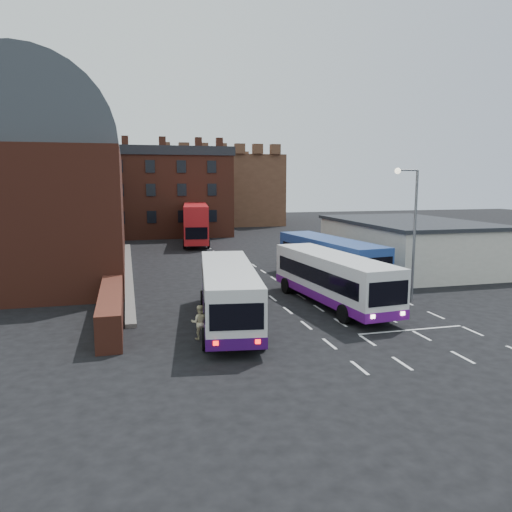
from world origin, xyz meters
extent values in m
plane|color=black|center=(0.00, 0.00, 0.00)|extent=(180.00, 180.00, 0.00)
cube|color=#602B1E|center=(-15.50, 21.00, 5.00)|extent=(12.00, 28.00, 10.00)
cylinder|color=#1E2328|center=(-15.50, 21.00, 10.00)|extent=(12.00, 26.00, 12.00)
cube|color=#602B1E|center=(-10.20, 2.00, 0.90)|extent=(1.20, 10.00, 1.80)
cube|color=beige|center=(15.00, 14.00, 2.00)|extent=(10.00, 16.00, 4.00)
cube|color=#282B30|center=(15.00, 14.00, 4.10)|extent=(10.40, 16.40, 0.30)
cube|color=brown|center=(-6.00, 46.00, 5.50)|extent=(22.00, 10.00, 11.00)
cube|color=brown|center=(6.00, 66.00, 6.00)|extent=(22.00, 22.00, 12.00)
cube|color=silver|center=(-4.03, 0.53, 1.86)|extent=(4.24, 11.96, 2.66)
cube|color=black|center=(-4.03, 0.53, 2.02)|extent=(4.13, 10.78, 0.96)
cylinder|color=black|center=(-4.84, 4.40, 0.53)|extent=(0.44, 1.09, 1.06)
cylinder|color=black|center=(-5.91, -3.40, 0.53)|extent=(0.44, 1.09, 1.06)
cylinder|color=black|center=(-2.20, 4.04, 0.53)|extent=(0.44, 1.09, 1.06)
cylinder|color=black|center=(-3.28, -3.76, 0.53)|extent=(0.44, 1.09, 1.06)
cube|color=silver|center=(3.07, 2.88, 1.87)|extent=(3.79, 11.95, 2.67)
cube|color=black|center=(3.07, 2.88, 2.03)|extent=(3.73, 10.76, 0.96)
cylinder|color=black|center=(4.76, -0.71, 0.53)|extent=(0.40, 1.09, 1.07)
cylinder|color=black|center=(4.00, 7.16, 0.53)|extent=(0.40, 1.09, 1.07)
cylinder|color=black|center=(2.10, -0.97, 0.53)|extent=(0.40, 1.09, 1.07)
cylinder|color=black|center=(1.34, 6.90, 0.53)|extent=(0.40, 1.09, 1.07)
cube|color=navy|center=(5.81, 9.85, 1.94)|extent=(4.30, 12.45, 2.77)
cube|color=black|center=(5.81, 9.85, 2.11)|extent=(4.21, 11.27, 1.00)
cylinder|color=black|center=(7.68, 6.17, 0.55)|extent=(0.45, 1.14, 1.11)
cylinder|color=black|center=(6.64, 14.31, 0.55)|extent=(0.45, 1.14, 1.11)
cylinder|color=black|center=(4.93, 5.82, 0.55)|extent=(0.45, 1.14, 1.11)
cylinder|color=black|center=(3.89, 13.96, 0.55)|extent=(0.45, 1.14, 1.11)
cube|color=red|center=(-1.06, 34.98, 2.70)|extent=(4.25, 12.36, 4.29)
cube|color=black|center=(-1.06, 34.98, 2.09)|extent=(4.16, 11.18, 0.99)
cylinder|color=black|center=(-0.18, 30.99, 0.55)|extent=(0.44, 1.13, 1.10)
cylinder|color=black|center=(0.85, 39.07, 0.55)|extent=(0.44, 1.13, 1.10)
cylinder|color=black|center=(-2.91, 31.33, 0.55)|extent=(0.44, 1.13, 1.10)
cylinder|color=black|center=(-1.89, 39.42, 0.55)|extent=(0.44, 1.13, 1.10)
cylinder|color=slate|center=(8.60, 2.75, 4.19)|extent=(0.17, 0.17, 8.39)
cylinder|color=slate|center=(7.87, 2.69, 8.39)|extent=(1.47, 0.22, 0.10)
sphere|color=#FFF2CC|center=(7.14, 2.63, 8.34)|extent=(0.38, 0.38, 0.38)
imported|color=#A12D1E|center=(-4.85, -3.68, 0.83)|extent=(0.70, 0.57, 1.66)
imported|color=beige|center=(-5.93, -1.70, 0.86)|extent=(0.91, 0.74, 1.72)
camera|label=1|loc=(-9.22, -25.38, 7.79)|focal=35.00mm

